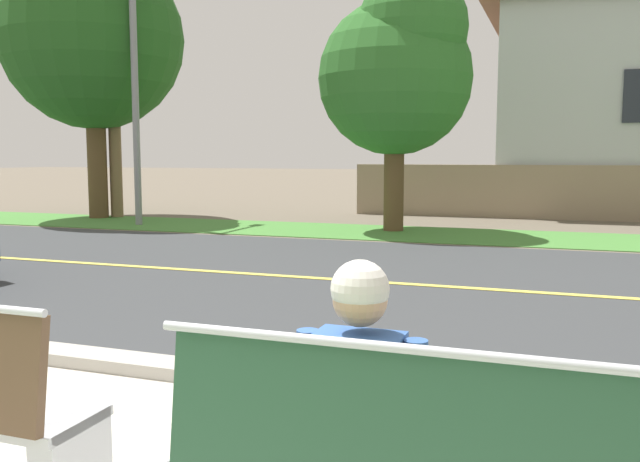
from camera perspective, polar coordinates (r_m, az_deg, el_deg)
ground_plane at (r=10.17m, az=9.83°, el=-3.01°), size 140.00×140.00×0.00m
curb_edge at (r=4.84m, az=-2.16°, el=-12.76°), size 44.00×0.30×0.11m
street_asphalt at (r=8.72m, az=8.11°, el=-4.52°), size 52.00×8.00×0.01m
road_centre_line at (r=8.72m, az=8.11°, el=-4.49°), size 48.00×0.14×0.01m
far_verge_grass at (r=14.16m, az=12.69°, el=-0.41°), size 48.00×2.80×0.02m
seated_person_blue at (r=2.78m, az=3.88°, el=-13.98°), size 0.52×0.68×1.25m
streetlamp at (r=16.88m, az=-15.03°, el=14.91°), size 0.24×2.10×7.40m
shade_tree_far_left at (r=18.87m, az=-18.44°, el=16.19°), size 4.63×4.63×7.64m
shade_tree_left at (r=14.81m, az=6.70°, el=13.63°), size 3.29×3.29×5.43m
garden_wall at (r=18.55m, az=22.93°, el=2.96°), size 13.00×0.36×1.40m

